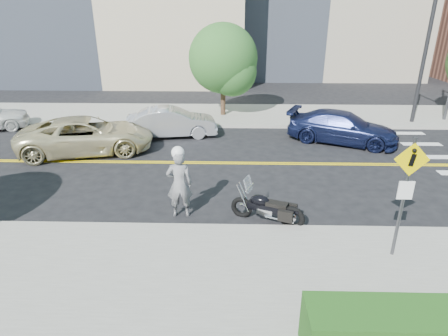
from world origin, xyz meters
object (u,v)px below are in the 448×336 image
motorcycle (268,202)px  parked_car_silver (172,122)px  parked_car_blue (342,127)px  motorcyclist (179,182)px  pedestrian_sign (406,188)px  suv (87,135)px

motorcycle → parked_car_silver: (-4.00, 8.07, 0.07)m
parked_car_silver → parked_car_blue: size_ratio=0.87×
motorcyclist → pedestrian_sign: bearing=154.7°
pedestrian_sign → suv: (-10.22, 7.44, -1.19)m
motorcyclist → motorcycle: motorcyclist is taller
pedestrian_sign → motorcyclist: size_ratio=1.37×
suv → parked_car_blue: (11.35, 1.67, -0.05)m
motorcyclist → parked_car_silver: bearing=-84.3°
pedestrian_sign → suv: bearing=144.0°
motorcycle → parked_car_blue: size_ratio=0.43×
suv → parked_car_silver: size_ratio=1.28×
motorcycle → suv: bearing=164.4°
pedestrian_sign → motorcyclist: (-5.48, 2.04, -0.87)m
pedestrian_sign → motorcycle: (-2.93, 1.73, -1.31)m
suv → parked_car_blue: 11.47m
motorcycle → suv: size_ratio=0.38×
pedestrian_sign → motorcycle: pedestrian_sign is taller
motorcycle → parked_car_blue: (4.06, 7.38, 0.07)m
motorcycle → parked_car_silver: parked_car_silver is taller
motorcyclist → suv: size_ratio=0.39×
pedestrian_sign → motorcycle: bearing=149.5°
motorcyclist → parked_car_silver: 7.90m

